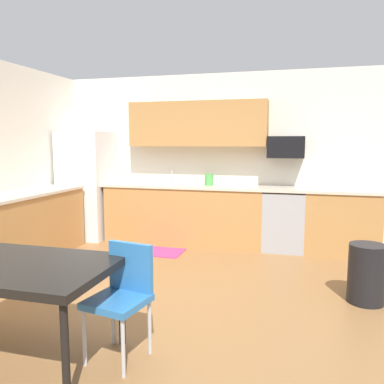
{
  "coord_description": "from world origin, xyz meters",
  "views": [
    {
      "loc": [
        1.26,
        -3.62,
        1.61
      ],
      "look_at": [
        0.0,
        1.0,
        1.0
      ],
      "focal_mm": 36.47,
      "sensor_mm": 36.0,
      "label": 1
    }
  ],
  "objects": [
    {
      "name": "refrigerator",
      "position": [
        -2.18,
        2.22,
        0.89
      ],
      "size": [
        0.76,
        0.7,
        1.79
      ],
      "primitive_type": "cube",
      "color": "white",
      "rests_on": "ground"
    },
    {
      "name": "countertop_back",
      "position": [
        0.0,
        2.3,
        0.92
      ],
      "size": [
        4.8,
        0.64,
        0.04
      ],
      "primitive_type": "cube",
      "color": "beige",
      "rests_on": "cabinet_run_back"
    },
    {
      "name": "cabinet_run_back_right",
      "position": [
        1.89,
        2.3,
        0.45
      ],
      "size": [
        1.02,
        0.6,
        0.9
      ],
      "primitive_type": "cube",
      "color": "#AD7A42",
      "rests_on": "ground"
    },
    {
      "name": "countertop_left",
      "position": [
        -2.3,
        0.8,
        0.92
      ],
      "size": [
        0.64,
        2.0,
        0.04
      ],
      "primitive_type": "cube",
      "color": "beige",
      "rests_on": "cabinet_run_left"
    },
    {
      "name": "chair_near_table",
      "position": [
        0.02,
        -1.06,
        0.5
      ],
      "size": [
        0.47,
        0.47,
        0.85
      ],
      "color": "#2D72B7",
      "rests_on": "ground"
    },
    {
      "name": "sink_faucet",
      "position": [
        -0.75,
        2.48,
        1.04
      ],
      "size": [
        0.02,
        0.02,
        0.24
      ],
      "primitive_type": "cylinder",
      "color": "#B2B5BA",
      "rests_on": "countertop_back"
    },
    {
      "name": "upper_cabinets_back",
      "position": [
        -0.3,
        2.43,
        1.9
      ],
      "size": [
        2.2,
        0.34,
        0.7
      ],
      "primitive_type": "cube",
      "color": "#AD7A42"
    },
    {
      "name": "wall_back",
      "position": [
        0.0,
        2.65,
        1.35
      ],
      "size": [
        5.8,
        0.1,
        2.7
      ],
      "primitive_type": "cube",
      "color": "silver",
      "rests_on": "ground"
    },
    {
      "name": "floor_mat",
      "position": [
        -0.68,
        1.65,
        0.01
      ],
      "size": [
        0.7,
        0.5,
        0.01
      ],
      "primitive_type": "cube",
      "color": "#CC3372",
      "rests_on": "ground"
    },
    {
      "name": "cabinet_run_left",
      "position": [
        -2.3,
        0.8,
        0.45
      ],
      "size": [
        0.6,
        2.0,
        0.9
      ],
      "primitive_type": "cube",
      "color": "#AD7A42",
      "rests_on": "ground"
    },
    {
      "name": "kettle",
      "position": [
        -0.09,
        2.35,
        1.02
      ],
      "size": [
        0.14,
        0.14,
        0.2
      ],
      "primitive_type": "cylinder",
      "color": "#4CA54C",
      "rests_on": "countertop_back"
    },
    {
      "name": "oven_range",
      "position": [
        1.08,
        2.3,
        0.46
      ],
      "size": [
        0.6,
        0.6,
        0.91
      ],
      "color": "#999BA0",
      "rests_on": "ground"
    },
    {
      "name": "ground_plane",
      "position": [
        0.0,
        0.0,
        0.0
      ],
      "size": [
        12.0,
        12.0,
        0.0
      ],
      "primitive_type": "plane",
      "color": "olive"
    },
    {
      "name": "microwave",
      "position": [
        1.08,
        2.4,
        1.54
      ],
      "size": [
        0.54,
        0.36,
        0.32
      ],
      "primitive_type": "cube",
      "color": "black"
    },
    {
      "name": "dining_table",
      "position": [
        -0.7,
        -1.31,
        0.68
      ],
      "size": [
        1.4,
        0.9,
        0.74
      ],
      "color": "black",
      "rests_on": "ground"
    },
    {
      "name": "cabinet_run_back",
      "position": [
        -0.49,
        2.3,
        0.45
      ],
      "size": [
        2.53,
        0.6,
        0.9
      ],
      "primitive_type": "cube",
      "color": "#AD7A42",
      "rests_on": "ground"
    },
    {
      "name": "sink_basin",
      "position": [
        -0.75,
        2.3,
        0.88
      ],
      "size": [
        0.48,
        0.4,
        0.14
      ],
      "primitive_type": "cube",
      "color": "#A5A8AD",
      "rests_on": "countertop_back"
    },
    {
      "name": "trash_bin",
      "position": [
        1.96,
        0.49,
        0.3
      ],
      "size": [
        0.36,
        0.36,
        0.6
      ],
      "primitive_type": "cylinder",
      "color": "black",
      "rests_on": "ground"
    }
  ]
}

